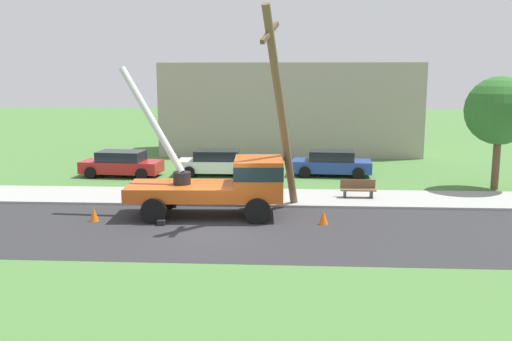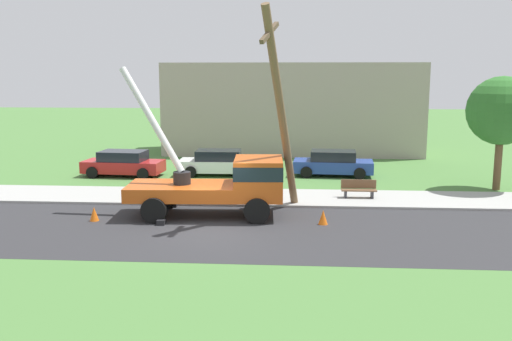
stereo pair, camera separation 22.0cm
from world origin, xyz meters
name	(u,v)px [view 1 (the left image)]	position (x,y,z in m)	size (l,w,h in m)	color
ground_plane	(241,173)	(0.00, 12.00, 0.00)	(120.00, 120.00, 0.00)	#477538
road_asphalt	(213,230)	(0.00, 0.00, 0.00)	(80.00, 7.41, 0.01)	#2B2B2D
sidewalk_strip	(229,197)	(0.00, 5.45, 0.05)	(80.00, 3.49, 0.10)	#9E9E99
utility_truck	(226,182)	(0.25, 2.16, 1.41)	(6.88, 3.21, 5.98)	#C65119
leaning_utility_pole	(281,111)	(2.42, 2.48, 4.22)	(1.53, 4.23, 8.28)	brown
traffic_cone_ahead	(323,217)	(4.10, 1.08, 0.28)	(0.36, 0.36, 0.56)	orange
traffic_cone_behind	(94,214)	(-4.81, 0.97, 0.28)	(0.36, 0.36, 0.56)	orange
parked_sedan_red	(122,164)	(-6.60, 10.63, 0.71)	(4.53, 2.25, 1.42)	#B21E1E
parked_sedan_white	(217,163)	(-1.32, 11.31, 0.71)	(4.43, 2.07, 1.42)	silver
parked_sedan_blue	(331,163)	(5.14, 11.52, 0.71)	(4.52, 2.22, 1.42)	#263F99
park_bench	(358,189)	(5.92, 5.52, 0.46)	(1.60, 0.45, 0.90)	brown
roadside_tree_near	(500,111)	(12.98, 8.22, 3.89)	(3.34, 3.34, 5.58)	brown
lowrise_building_backdrop	(290,108)	(2.77, 21.08, 3.20)	(18.00, 6.00, 6.40)	#A5998C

